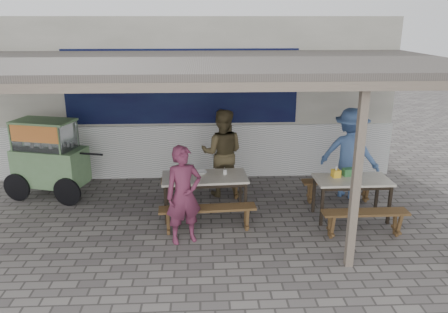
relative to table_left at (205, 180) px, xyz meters
The scene contains 17 objects.
ground 1.19m from the table_left, 105.67° to the right, with size 60.00×60.00×0.00m, color slate.
back_wall 2.85m from the table_left, 95.74° to the left, with size 9.00×1.28×3.50m.
warung_roof 2.06m from the table_left, behind, with size 9.00×4.21×2.81m.
table_left is the anchor object (origin of this frame).
bench_left_street 0.77m from the table_left, 86.54° to the right, with size 1.63×0.38×0.45m.
bench_left_wall 0.77m from the table_left, 93.46° to the left, with size 1.63×0.38×0.45m.
table_right 2.62m from the table_left, ahead, with size 1.32×0.69×0.75m.
bench_right_street 2.81m from the table_left, 20.43° to the right, with size 1.41×0.29×0.45m.
bench_right_wall 2.67m from the table_left, ahead, with size 1.41×0.29×0.45m.
vendor_cart 3.26m from the table_left, 161.59° to the left, with size 2.03×1.13×1.57m.
patron_street_side 1.05m from the table_left, 108.59° to the right, with size 0.58×0.38×1.60m, color #62273F.
patron_wall_side 1.04m from the table_left, 69.24° to the left, with size 0.86×0.67×1.78m, color brown.
patron_right_table 2.99m from the table_left, 14.49° to the left, with size 1.17×0.67×1.81m, color #4A6BA6.
tissue_box 2.35m from the table_left, ahead, with size 0.14×0.14×0.14m, color yellow.
donation_box 2.59m from the table_left, ahead, with size 0.20×0.13×0.13m, color #377D40.
condiment_jar 0.40m from the table_left, 14.63° to the left, with size 0.07×0.07×0.08m, color silver.
condiment_bowl 0.17m from the table_left, 120.08° to the left, with size 0.21×0.21×0.05m, color silver.
Camera 1 is at (0.26, -6.43, 3.45)m, focal length 35.00 mm.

